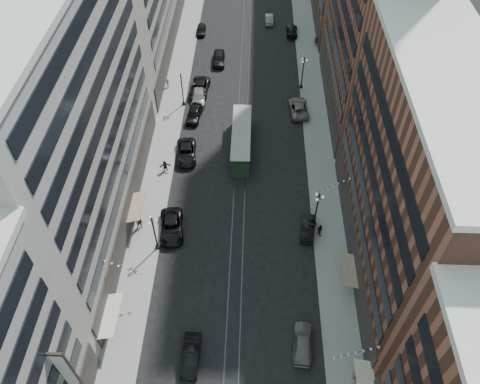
# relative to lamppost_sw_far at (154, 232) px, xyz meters

# --- Properties ---
(ground) EXTENTS (220.00, 220.00, 0.00)m
(ground) POSITION_rel_lamppost_sw_far_xyz_m (9.20, 32.00, -3.10)
(ground) COLOR black
(ground) RESTS_ON ground
(sidewalk_west) EXTENTS (4.00, 180.00, 0.15)m
(sidewalk_west) POSITION_rel_lamppost_sw_far_xyz_m (-1.80, 42.00, -3.02)
(sidewalk_west) COLOR gray
(sidewalk_west) RESTS_ON ground
(sidewalk_east) EXTENTS (4.00, 180.00, 0.15)m
(sidewalk_east) POSITION_rel_lamppost_sw_far_xyz_m (20.20, 42.00, -3.02)
(sidewalk_east) COLOR gray
(sidewalk_east) RESTS_ON ground
(rail_west) EXTENTS (0.12, 180.00, 0.02)m
(rail_west) POSITION_rel_lamppost_sw_far_xyz_m (8.50, 42.00, -3.09)
(rail_west) COLOR #2D2D33
(rail_west) RESTS_ON ground
(rail_east) EXTENTS (0.12, 180.00, 0.02)m
(rail_east) POSITION_rel_lamppost_sw_far_xyz_m (9.90, 42.00, -3.09)
(rail_east) COLOR #2D2D33
(rail_east) RESTS_ON ground
(building_west_mid) EXTENTS (8.00, 36.00, 28.00)m
(building_west_mid) POSITION_rel_lamppost_sw_far_xyz_m (-7.80, 5.00, 10.90)
(building_west_mid) COLOR gray
(building_west_mid) RESTS_ON ground
(building_east_mid) EXTENTS (8.00, 30.00, 24.00)m
(building_east_mid) POSITION_rel_lamppost_sw_far_xyz_m (26.20, -0.00, 8.90)
(building_east_mid) COLOR brown
(building_east_mid) RESTS_ON ground
(lamppost_sw_far) EXTENTS (1.03, 1.14, 5.52)m
(lamppost_sw_far) POSITION_rel_lamppost_sw_far_xyz_m (0.00, 0.00, 0.00)
(lamppost_sw_far) COLOR black
(lamppost_sw_far) RESTS_ON sidewalk_west
(lamppost_sw_mid) EXTENTS (1.03, 1.14, 5.52)m
(lamppost_sw_mid) POSITION_rel_lamppost_sw_far_xyz_m (0.00, 27.00, 0.00)
(lamppost_sw_mid) COLOR black
(lamppost_sw_mid) RESTS_ON sidewalk_west
(lamppost_se_far) EXTENTS (1.03, 1.14, 5.52)m
(lamppost_se_far) POSITION_rel_lamppost_sw_far_xyz_m (18.40, 4.00, 0.00)
(lamppost_se_far) COLOR black
(lamppost_se_far) RESTS_ON sidewalk_east
(lamppost_se_mid) EXTENTS (1.03, 1.14, 5.52)m
(lamppost_se_mid) POSITION_rel_lamppost_sw_far_xyz_m (18.40, 32.00, 0.00)
(lamppost_se_mid) COLOR black
(lamppost_se_mid) RESTS_ON sidewalk_east
(streetcar) EXTENTS (2.57, 11.61, 3.21)m
(streetcar) POSITION_rel_lamppost_sw_far_xyz_m (9.20, 17.38, -1.61)
(streetcar) COLOR #233828
(streetcar) RESTS_ON ground
(car_2) EXTENTS (3.39, 6.04, 1.60)m
(car_2) POSITION_rel_lamppost_sw_far_xyz_m (1.34, 2.55, -2.30)
(car_2) COLOR black
(car_2) RESTS_ON ground
(car_4) EXTENTS (2.31, 4.91, 1.62)m
(car_4) POSITION_rel_lamppost_sw_far_xyz_m (16.11, -11.36, -2.28)
(car_4) COLOR #625E57
(car_4) RESTS_ON ground
(car_5) EXTENTS (1.65, 4.61, 1.51)m
(car_5) POSITION_rel_lamppost_sw_far_xyz_m (5.23, -12.94, -2.34)
(car_5) COLOR black
(car_5) RESTS_ON ground
(pedestrian_2) EXTENTS (0.91, 0.55, 1.81)m
(pedestrian_2) POSITION_rel_lamppost_sw_far_xyz_m (-2.51, 2.84, -2.04)
(pedestrian_2) COLOR black
(pedestrian_2) RESTS_ON sidewalk_west
(pedestrian_4) EXTENTS (0.92, 1.22, 1.90)m
(pedestrian_4) POSITION_rel_lamppost_sw_far_xyz_m (20.82, -14.30, -2.00)
(pedestrian_4) COLOR #BDB49C
(pedestrian_4) RESTS_ON sidewalk_east
(car_7) EXTENTS (3.18, 5.91, 1.58)m
(car_7) POSITION_rel_lamppost_sw_far_xyz_m (1.69, 15.46, -2.31)
(car_7) COLOR black
(car_7) RESTS_ON ground
(car_8) EXTENTS (2.47, 5.40, 1.53)m
(car_8) POSITION_rel_lamppost_sw_far_xyz_m (2.20, 28.20, -2.33)
(car_8) COLOR gray
(car_8) RESTS_ON ground
(car_9) EXTENTS (1.69, 4.07, 1.38)m
(car_9) POSITION_rel_lamppost_sw_far_xyz_m (0.80, 48.77, -2.41)
(car_9) COLOR black
(car_9) RESTS_ON ground
(car_10) EXTENTS (2.14, 4.63, 1.47)m
(car_10) POSITION_rel_lamppost_sw_far_xyz_m (17.56, 3.01, -2.36)
(car_10) COLOR black
(car_10) RESTS_ON ground
(car_11) EXTENTS (3.17, 6.00, 1.61)m
(car_11) POSITION_rel_lamppost_sw_far_xyz_m (17.60, 25.88, -2.29)
(car_11) COLOR slate
(car_11) RESTS_ON ground
(car_12) EXTENTS (2.14, 4.93, 1.41)m
(car_12) POSITION_rel_lamppost_sw_far_xyz_m (17.60, 48.90, -2.39)
(car_12) COLOR black
(car_12) RESTS_ON ground
(car_13) EXTENTS (2.14, 5.06, 1.71)m
(car_13) POSITION_rel_lamppost_sw_far_xyz_m (4.70, 38.94, -2.24)
(car_13) COLOR black
(car_13) RESTS_ON ground
(car_14) EXTENTS (1.57, 4.26, 1.39)m
(car_14) POSITION_rel_lamppost_sw_far_xyz_m (13.46, 53.15, -2.40)
(car_14) COLOR gray
(car_14) RESTS_ON ground
(pedestrian_5) EXTENTS (1.59, 0.86, 1.65)m
(pedestrian_5) POSITION_rel_lamppost_sw_far_xyz_m (-0.82, 12.61, -2.12)
(pedestrian_5) COLOR black
(pedestrian_5) RESTS_ON sidewalk_west
(pedestrian_6) EXTENTS (0.99, 0.72, 1.54)m
(pedestrian_6) POSITION_rel_lamppost_sw_far_xyz_m (-3.06, 31.48, -2.17)
(pedestrian_6) COLOR #AEA190
(pedestrian_6) RESTS_ON sidewalk_west
(pedestrian_7) EXTENTS (0.84, 0.88, 1.63)m
(pedestrian_7) POSITION_rel_lamppost_sw_far_xyz_m (18.92, 2.57, -2.13)
(pedestrian_7) COLOR black
(pedestrian_7) RESTS_ON sidewalk_east
(pedestrian_8) EXTENTS (0.63, 0.49, 1.53)m
(pedestrian_8) POSITION_rel_lamppost_sw_far_xyz_m (18.70, 27.29, -2.18)
(pedestrian_8) COLOR #B6AE97
(pedestrian_8) RESTS_ON sidewalk_east
(pedestrian_9) EXTENTS (1.24, 0.57, 1.87)m
(pedestrian_9) POSITION_rel_lamppost_sw_far_xyz_m (21.70, 44.59, -2.01)
(pedestrian_9) COLOR black
(pedestrian_9) RESTS_ON sidewalk_east
(car_extra_0) EXTENTS (3.20, 6.16, 1.66)m
(car_extra_0) POSITION_rel_lamppost_sw_far_xyz_m (2.17, 30.33, -2.27)
(car_extra_0) COLOR black
(car_extra_0) RESTS_ON ground
(car_extra_1) EXTENTS (2.46, 5.00, 1.64)m
(car_extra_1) POSITION_rel_lamppost_sw_far_xyz_m (1.93, 23.91, -2.28)
(car_extra_1) COLOR black
(car_extra_1) RESTS_ON ground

